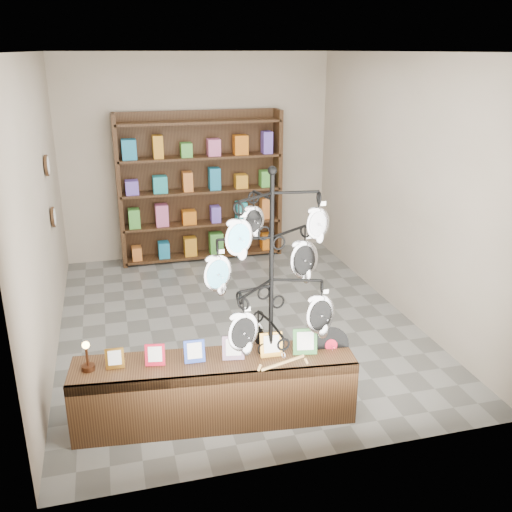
{
  "coord_description": "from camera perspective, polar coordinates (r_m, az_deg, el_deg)",
  "views": [
    {
      "loc": [
        -1.32,
        -5.92,
        3.03
      ],
      "look_at": [
        -0.02,
        -1.0,
        1.17
      ],
      "focal_mm": 40.0,
      "sensor_mm": 36.0,
      "label": 1
    }
  ],
  "objects": [
    {
      "name": "back_shelving",
      "position": [
        8.56,
        -5.54,
        6.42
      ],
      "size": [
        2.42,
        0.36,
        2.2
      ],
      "color": "black",
      "rests_on": "ground"
    },
    {
      "name": "front_shelf",
      "position": [
        5.0,
        -4.11,
        -13.19
      ],
      "size": [
        2.4,
        0.74,
        0.84
      ],
      "rotation": [
        0.0,
        0.0,
        -0.11
      ],
      "color": "black",
      "rests_on": "ground"
    },
    {
      "name": "display_tree",
      "position": [
        4.6,
        1.54,
        -2.44
      ],
      "size": [
        1.14,
        1.1,
        2.2
      ],
      "rotation": [
        0.0,
        0.0,
        0.22
      ],
      "color": "black",
      "rests_on": "ground"
    },
    {
      "name": "wall_clocks",
      "position": [
        6.93,
        -19.9,
        6.07
      ],
      "size": [
        0.03,
        0.24,
        0.84
      ],
      "color": "black",
      "rests_on": "ground"
    },
    {
      "name": "ground",
      "position": [
        6.78,
        -2.0,
        -6.51
      ],
      "size": [
        5.0,
        5.0,
        0.0
      ],
      "primitive_type": "plane",
      "color": "slate",
      "rests_on": "ground"
    },
    {
      "name": "room_envelope",
      "position": [
        6.18,
        -2.21,
        9.02
      ],
      "size": [
        5.0,
        5.0,
        5.0
      ],
      "color": "#B1A08E",
      "rests_on": "ground"
    }
  ]
}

